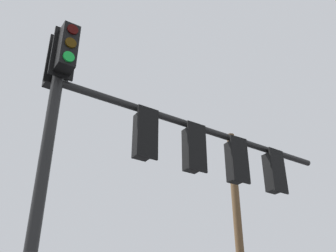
{
  "coord_description": "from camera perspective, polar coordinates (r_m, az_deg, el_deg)",
  "views": [
    {
      "loc": [
        -1.2,
        -6.43,
        1.36
      ],
      "look_at": [
        2.31,
        -0.28,
        5.2
      ],
      "focal_mm": 43.42,
      "sensor_mm": 36.0,
      "label": 1
    }
  ],
  "objects": [
    {
      "name": "utility_pole_wooden",
      "position": [
        14.77,
        9.99,
        -16.05
      ],
      "size": [
        1.13,
        1.32,
        8.68
      ],
      "color": "brown",
      "rests_on": "ground"
    },
    {
      "name": "signal_mast_assembly",
      "position": [
        7.61,
        -2.66,
        -2.56
      ],
      "size": [
        6.71,
        0.98,
        6.46
      ],
      "color": "black",
      "rests_on": "ground"
    }
  ]
}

